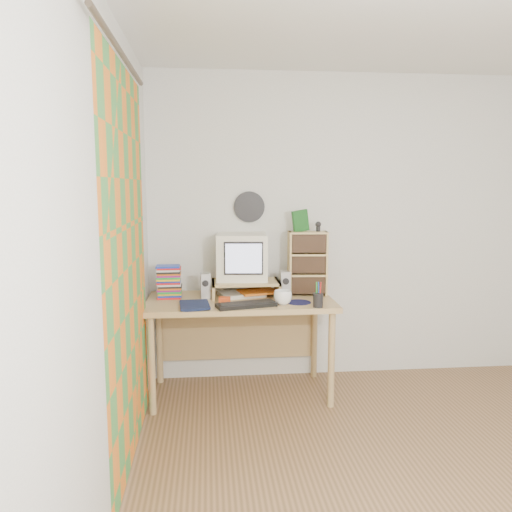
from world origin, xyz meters
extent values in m
plane|color=#8F6743|center=(0.00, 0.00, 0.00)|extent=(3.50, 3.50, 0.00)
plane|color=white|center=(0.00, 1.75, 1.25)|extent=(3.50, 0.00, 3.50)
plane|color=white|center=(-1.75, 0.00, 1.25)|extent=(0.00, 3.50, 3.50)
plane|color=orange|center=(-1.71, 0.48, 1.15)|extent=(0.00, 2.20, 2.20)
cylinder|color=black|center=(-0.93, 1.73, 1.43)|extent=(0.25, 0.02, 0.25)
cube|color=tan|center=(-1.03, 1.38, 0.73)|extent=(1.40, 0.70, 0.04)
cube|color=tan|center=(-1.03, 1.71, 0.38)|extent=(1.33, 0.02, 0.41)
cylinder|color=tan|center=(-1.67, 1.09, 0.35)|extent=(0.05, 0.05, 0.71)
cylinder|color=tan|center=(-0.39, 1.09, 0.35)|extent=(0.05, 0.05, 0.71)
cylinder|color=tan|center=(-1.67, 1.67, 0.35)|extent=(0.05, 0.05, 0.71)
cylinder|color=tan|center=(-0.39, 1.67, 0.35)|extent=(0.05, 0.05, 0.71)
cube|color=#D3BA6F|center=(-1.23, 1.48, 0.81)|extent=(0.02, 0.30, 0.12)
cube|color=#D3BA6F|center=(-0.73, 1.48, 0.81)|extent=(0.02, 0.30, 0.12)
cube|color=#D3BA6F|center=(-0.98, 1.48, 0.86)|extent=(0.52, 0.30, 0.02)
cube|color=white|center=(-1.00, 1.53, 1.05)|extent=(0.41, 0.41, 0.36)
cube|color=#ACABB0|center=(-1.29, 1.43, 0.85)|extent=(0.08, 0.08, 0.19)
cube|color=#ACABB0|center=(-0.68, 1.43, 0.85)|extent=(0.08, 0.08, 0.20)
cube|color=black|center=(-1.00, 1.14, 0.76)|extent=(0.44, 0.24, 0.03)
cube|color=#D3BA6F|center=(-0.49, 1.50, 1.00)|extent=(0.31, 0.19, 0.50)
imported|color=white|center=(-0.73, 1.18, 0.80)|extent=(0.16, 0.16, 0.10)
imported|color=#10193B|center=(-1.47, 1.16, 0.78)|extent=(0.27, 0.21, 0.05)
cylinder|color=#101336|center=(-0.61, 1.23, 0.75)|extent=(0.19, 0.19, 0.00)
cube|color=#D34116|center=(-1.15, 1.27, 0.77)|extent=(0.09, 0.06, 0.04)
cube|color=#18551D|center=(-0.55, 1.51, 1.33)|extent=(0.13, 0.07, 0.17)
camera|label=1|loc=(-1.27, -2.30, 1.60)|focal=35.00mm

